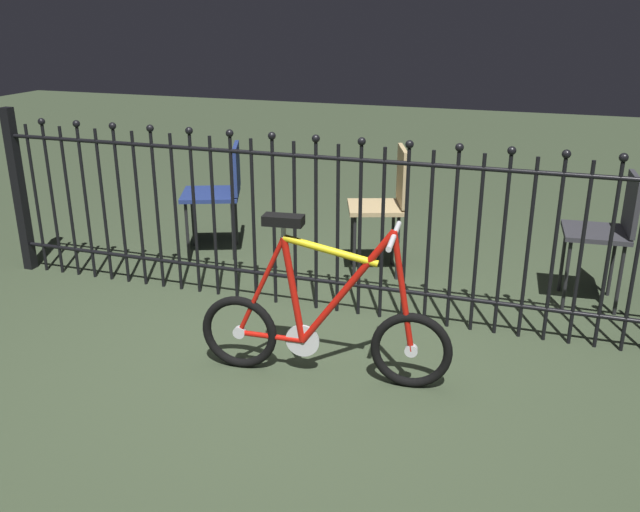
{
  "coord_description": "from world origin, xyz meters",
  "views": [
    {
      "loc": [
        1.22,
        -3.08,
        1.83
      ],
      "look_at": [
        0.12,
        0.21,
        0.55
      ],
      "focal_mm": 38.13,
      "sensor_mm": 36.0,
      "label": 1
    }
  ],
  "objects_px": {
    "bicycle": "(322,326)",
    "chair_tan": "(387,197)",
    "chair_charcoal": "(609,225)",
    "chair_navy": "(221,187)"
  },
  "relations": [
    {
      "from": "chair_tan",
      "to": "chair_charcoal",
      "type": "distance_m",
      "value": 1.46
    },
    {
      "from": "chair_tan",
      "to": "chair_navy",
      "type": "relative_size",
      "value": 1.07
    },
    {
      "from": "chair_tan",
      "to": "chair_navy",
      "type": "distance_m",
      "value": 1.3
    },
    {
      "from": "bicycle",
      "to": "chair_charcoal",
      "type": "xyz_separation_m",
      "value": [
        1.42,
        1.46,
        0.24
      ]
    },
    {
      "from": "chair_tan",
      "to": "chair_navy",
      "type": "xyz_separation_m",
      "value": [
        -1.3,
        0.0,
        -0.03
      ]
    },
    {
      "from": "bicycle",
      "to": "chair_navy",
      "type": "bearing_deg",
      "value": 130.41
    },
    {
      "from": "chair_navy",
      "to": "chair_charcoal",
      "type": "xyz_separation_m",
      "value": [
        2.76,
        -0.12,
        0.01
      ]
    },
    {
      "from": "chair_navy",
      "to": "chair_charcoal",
      "type": "distance_m",
      "value": 2.76
    },
    {
      "from": "bicycle",
      "to": "chair_tan",
      "type": "bearing_deg",
      "value": 91.47
    },
    {
      "from": "chair_tan",
      "to": "chair_navy",
      "type": "bearing_deg",
      "value": 179.88
    }
  ]
}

